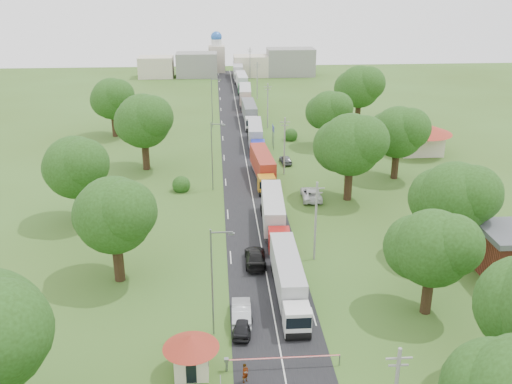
{
  "coord_description": "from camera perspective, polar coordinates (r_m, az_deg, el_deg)",
  "views": [
    {
      "loc": [
        -4.84,
        -61.83,
        29.42
      ],
      "look_at": [
        0.07,
        6.02,
        3.0
      ],
      "focal_mm": 40.0,
      "sensor_mm": 36.0,
      "label": 1
    }
  ],
  "objects": [
    {
      "name": "ground",
      "position": [
        68.65,
        0.31,
        -4.15
      ],
      "size": [
        260.0,
        260.0,
        0.0
      ],
      "primitive_type": "plane",
      "color": "#38521B",
      "rests_on": "ground"
    },
    {
      "name": "road",
      "position": [
        87.09,
        -0.71,
        1.48
      ],
      "size": [
        8.0,
        200.0,
        0.04
      ],
      "primitive_type": "cube",
      "color": "black",
      "rests_on": "ground"
    },
    {
      "name": "boom_barrier",
      "position": [
        46.72,
        1.04,
        -16.42
      ],
      "size": [
        9.22,
        0.35,
        1.18
      ],
      "color": "slate",
      "rests_on": "ground"
    },
    {
      "name": "guard_booth",
      "position": [
        45.88,
        -6.5,
        -15.38
      ],
      "size": [
        4.4,
        4.4,
        3.45
      ],
      "color": "beige",
      "rests_on": "ground"
    },
    {
      "name": "info_sign",
      "position": [
        100.87,
        1.73,
        6.03
      ],
      "size": [
        0.12,
        3.1,
        4.1
      ],
      "color": "slate",
      "rests_on": "ground"
    },
    {
      "name": "pole_1",
      "position": [
        61.04,
        5.99,
        -2.81
      ],
      "size": [
        1.6,
        0.24,
        9.0
      ],
      "color": "gray",
      "rests_on": "ground"
    },
    {
      "name": "pole_2",
      "position": [
        87.06,
        2.86,
        4.69
      ],
      "size": [
        1.6,
        0.24,
        9.0
      ],
      "color": "gray",
      "rests_on": "ground"
    },
    {
      "name": "pole_3",
      "position": [
        114.03,
        1.18,
        8.69
      ],
      "size": [
        1.6,
        0.24,
        9.0
      ],
      "color": "gray",
      "rests_on": "ground"
    },
    {
      "name": "pole_4",
      "position": [
        141.4,
        0.12,
        11.15
      ],
      "size": [
        1.6,
        0.24,
        9.0
      ],
      "color": "gray",
      "rests_on": "ground"
    },
    {
      "name": "pole_5",
      "position": [
        168.97,
        -0.6,
        12.81
      ],
      "size": [
        1.6,
        0.24,
        9.0
      ],
      "color": "gray",
      "rests_on": "ground"
    },
    {
      "name": "lamp_0",
      "position": [
        48.17,
        -4.24,
        -8.55
      ],
      "size": [
        2.03,
        0.22,
        10.0
      ],
      "color": "slate",
      "rests_on": "ground"
    },
    {
      "name": "lamp_1",
      "position": [
        80.46,
        -4.32,
        3.9
      ],
      "size": [
        2.03,
        0.22,
        10.0
      ],
      "color": "slate",
      "rests_on": "ground"
    },
    {
      "name": "lamp_2",
      "position": [
        114.35,
        -4.36,
        9.12
      ],
      "size": [
        2.03,
        0.22,
        10.0
      ],
      "color": "slate",
      "rests_on": "ground"
    },
    {
      "name": "tree_2",
      "position": [
        53.0,
        17.2,
        -5.31
      ],
      "size": [
        8.0,
        8.0,
        10.1
      ],
      "color": "#382616",
      "rests_on": "ground"
    },
    {
      "name": "tree_3",
      "position": [
        63.43,
        19.21,
        -0.49
      ],
      "size": [
        8.8,
        8.8,
        11.07
      ],
      "color": "#382616",
      "rests_on": "ground"
    },
    {
      "name": "tree_4",
      "position": [
        77.25,
        9.41,
        4.72
      ],
      "size": [
        9.6,
        9.6,
        12.05
      ],
      "color": "#382616",
      "rests_on": "ground"
    },
    {
      "name": "tree_5",
      "position": [
        87.24,
        13.99,
        5.85
      ],
      "size": [
        8.8,
        8.8,
        11.07
      ],
      "color": "#382616",
      "rests_on": "ground"
    },
    {
      "name": "tree_6",
      "position": [
        101.58,
        7.3,
        8.07
      ],
      "size": [
        8.0,
        8.0,
        10.1
      ],
      "color": "#382616",
      "rests_on": "ground"
    },
    {
      "name": "tree_7",
      "position": [
        117.65,
        10.29,
        10.33
      ],
      "size": [
        9.6,
        9.6,
        12.05
      ],
      "color": "#382616",
      "rests_on": "ground"
    },
    {
      "name": "tree_10",
      "position": [
        57.44,
        -14.01,
        -2.18
      ],
      "size": [
        8.8,
        8.8,
        11.07
      ],
      "color": "#382616",
      "rests_on": "ground"
    },
    {
      "name": "tree_11",
      "position": [
        72.63,
        -17.62,
        2.41
      ],
      "size": [
        8.8,
        8.8,
        11.07
      ],
      "color": "#382616",
      "rests_on": "ground"
    },
    {
      "name": "tree_12",
      "position": [
        90.33,
        -11.21,
        7.01
      ],
      "size": [
        9.6,
        9.6,
        12.05
      ],
      "color": "#382616",
      "rests_on": "ground"
    },
    {
      "name": "tree_13",
      "position": [
        110.93,
        -14.18,
        9.05
      ],
      "size": [
        8.8,
        8.8,
        11.07
      ],
      "color": "#382616",
      "rests_on": "ground"
    },
    {
      "name": "house_cream",
      "position": [
        101.55,
        16.16,
        5.68
      ],
      "size": [
        10.08,
        10.08,
        5.8
      ],
      "color": "beige",
      "rests_on": "ground"
    },
    {
      "name": "distant_town",
      "position": [
        173.86,
        -2.33,
        12.63
      ],
      "size": [
        52.0,
        8.0,
        8.0
      ],
      "color": "gray",
      "rests_on": "ground"
    },
    {
      "name": "church",
      "position": [
        181.43,
        -3.95,
        13.57
      ],
      "size": [
        5.0,
        5.0,
        12.3
      ],
      "color": "beige",
      "rests_on": "ground"
    },
    {
      "name": "truck_0",
      "position": [
        55.04,
        3.26,
        -8.66
      ],
      "size": [
        2.43,
        13.82,
        3.83
      ],
      "color": "white",
      "rests_on": "ground"
    },
    {
      "name": "truck_1",
      "position": [
        68.86,
        1.77,
        -2.16
      ],
      "size": [
        3.07,
        14.37,
        3.97
      ],
      "color": "maroon",
      "rests_on": "ground"
    },
    {
      "name": "truck_2",
      "position": [
        85.4,
        0.7,
        2.54
      ],
      "size": [
        3.15,
        14.11,
        3.9
      ],
      "color": "#C27F16",
      "rests_on": "ground"
    },
    {
      "name": "truck_3",
      "position": [
        102.49,
        -0.06,
        5.74
      ],
      "size": [
        2.88,
        13.97,
        3.86
      ],
      "color": "#192397",
      "rests_on": "ground"
    },
    {
      "name": "truck_4",
      "position": [
        118.34,
        -0.64,
        7.89
      ],
      "size": [
        2.66,
        14.49,
        4.01
      ],
      "color": "silver",
      "rests_on": "ground"
    },
    {
      "name": "truck_5",
      "position": [
        134.5,
        -1.06,
        9.56
      ],
      "size": [
        3.17,
        15.26,
        4.22
      ],
      "color": "#A73F19",
      "rests_on": "ground"
    },
    {
      "name": "truck_6",
      "position": [
        152.68,
        -1.43,
        10.94
      ],
      "size": [
        2.83,
        14.8,
        4.1
      ],
      "color": "#2B733C",
      "rests_on": "ground"
    },
    {
      "name": "truck_7",
      "position": [
        168.2,
        -1.8,
        11.94
      ],
      "size": [
        3.05,
        15.8,
        4.37
      ],
      "color": "silver",
      "rests_on": "ground"
    },
    {
      "name": "car_lane_front",
      "position": [
        50.79,
        -1.37,
        -13.25
      ],
      "size": [
        2.13,
        4.18,
        1.36
      ],
      "primitive_type": "imported",
      "rotation": [
        0.0,
        0.0,
        3.01
      ],
      "color": "black",
      "rests_on": "ground"
    },
    {
      "name": "car_lane_mid",
      "position": [
        52.4,
        -1.48,
        -11.89
      ],
      "size": [
        1.84,
        4.92,
        1.6
      ],
      "primitive_type": "imported",
      "rotation": [
        0.0,
        0.0,
        3.11
      ],
      "color": "#AFB2B8",
      "rests_on": "ground"
    },
    {
      "name": "car_lane_rear",
      "position": [
        61.45,
        -0.08,
        -6.55
      ],
      "size": [
        2.33,
        5.48,
        1.58
      ],
      "primitive_type": "imported",
      "rotation": [
        0.0,
        0.0,
        3.12
      ],
      "color": "black",
      "rests_on": "ground"
    },
    {
      "name": "car_verge_near",
      "position": [
        78.79,
        5.53,
        -0.19
      ],
      "size": [
        2.81,
        5.71,
        1.56
      ],
      "primitive_type": "imported",
      "rotation": [
        0.0,
        0.0,
        3.1
      ],
      "color": "silver",
      "rests_on": "ground"
    },
    {
      "name": "car_verge_far",
      "position": [
        93.27,
        2.98,
        3.24
      ],
      "size": [
        1.97,
        4.07,
        1.34
      ],
      "primitive_type": "imported",
      "rotation": [
        0.0,
        0.0,
        3.24
      ],
      "color": "#595D61",
      "rests_on": "ground"
    },
    {
      "name": "pedestrian_near",
      "position": [
        45.56,
        -1.09,
        -17.68
      ],
      "size": [
        0.7,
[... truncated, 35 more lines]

